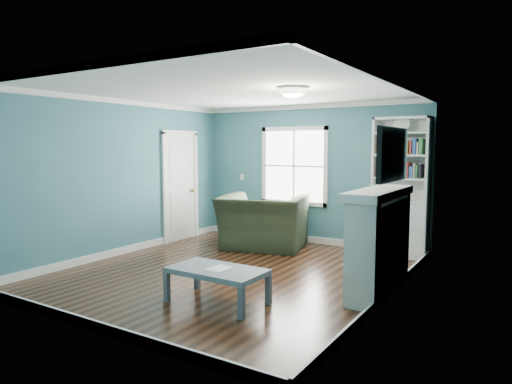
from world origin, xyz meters
The scene contains 13 objects.
floor centered at (0.00, 0.00, 0.00)m, with size 5.00×5.00×0.00m, color black.
room_walls centered at (0.00, 0.00, 1.58)m, with size 5.00×5.00×5.00m.
trim centered at (0.00, 0.00, 1.24)m, with size 4.50×5.00×2.60m.
window centered at (-0.30, 2.49, 1.45)m, with size 1.40×0.06×1.50m.
bookshelf centered at (1.77, 2.30, 0.92)m, with size 0.90×0.35×2.31m.
fireplace centered at (2.08, 0.20, 0.64)m, with size 0.44×1.58×1.30m.
tv centered at (2.20, 0.20, 1.72)m, with size 0.06×1.10×0.65m, color black.
door centered at (-2.22, 1.40, 1.07)m, with size 0.12×0.98×2.17m.
ceiling_fixture centered at (0.90, 0.10, 2.55)m, with size 0.38×0.38×0.15m.
light_switch centered at (-1.50, 2.48, 1.20)m, with size 0.08×0.01×0.12m, color white.
recliner centered at (-0.46, 1.60, 0.64)m, with size 1.46×0.95×1.28m, color #232C1B.
coffee_table centered at (0.58, -1.16, 0.36)m, with size 1.13×0.62×0.41m.
paper_sheet centered at (0.61, -1.15, 0.41)m, with size 0.22×0.28×0.00m, color white.
Camera 1 is at (3.71, -5.32, 1.82)m, focal length 32.00 mm.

